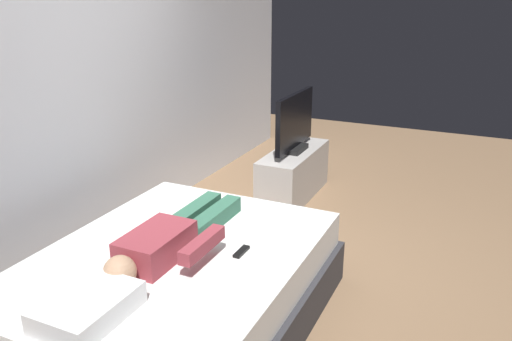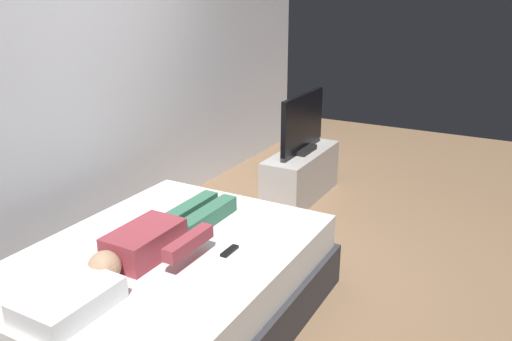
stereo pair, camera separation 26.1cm
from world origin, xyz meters
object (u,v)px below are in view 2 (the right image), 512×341
(pillow, at_px, (68,301))
(tv_stand, at_px, (301,175))
(person, at_px, (161,235))
(tv, at_px, (303,124))
(remote, at_px, (230,251))
(bed, at_px, (164,289))

(pillow, xyz_separation_m, tv_stand, (3.12, 0.13, -0.35))
(person, relative_size, tv, 1.43)
(remote, bearing_deg, bed, 115.44)
(remote, relative_size, tv, 0.17)
(bed, bearing_deg, tv_stand, 3.17)
(bed, height_order, tv_stand, bed)
(person, bearing_deg, pillow, -178.00)
(bed, relative_size, tv_stand, 1.90)
(pillow, relative_size, tv, 0.55)
(person, xyz_separation_m, remote, (0.15, -0.40, -0.07))
(bed, relative_size, tv, 2.37)
(remote, xyz_separation_m, tv_stand, (2.22, 0.51, -0.30))
(tv, bearing_deg, tv_stand, 14.04)
(person, distance_m, tv_stand, 2.40)
(bed, height_order, person, person)
(remote, height_order, tv_stand, remote)
(pillow, distance_m, tv, 3.13)
(tv_stand, bearing_deg, tv, -165.96)
(bed, relative_size, pillow, 4.35)
(bed, distance_m, tv, 2.45)
(pillow, height_order, tv, tv)
(tv_stand, bearing_deg, bed, -176.83)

